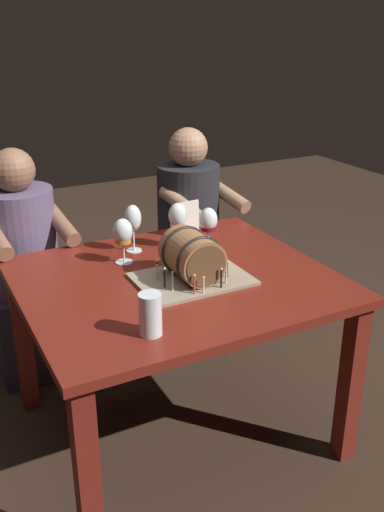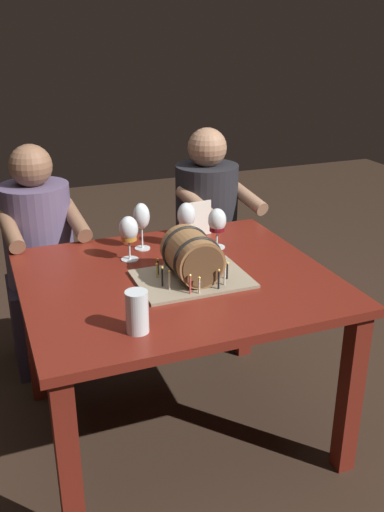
% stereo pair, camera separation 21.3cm
% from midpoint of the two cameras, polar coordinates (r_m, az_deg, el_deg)
% --- Properties ---
extents(ground_plane, '(8.00, 8.00, 0.00)m').
position_cam_midpoint_polar(ground_plane, '(2.58, -3.93, -16.86)').
color(ground_plane, '#332319').
extents(dining_table, '(1.17, 1.02, 0.72)m').
position_cam_midpoint_polar(dining_table, '(2.24, -4.35, -4.61)').
color(dining_table, maroon).
rests_on(dining_table, ground).
extents(barrel_cake, '(0.42, 0.31, 0.20)m').
position_cam_midpoint_polar(barrel_cake, '(2.13, -2.85, -0.41)').
color(barrel_cake, gray).
rests_on(barrel_cake, dining_table).
extents(wine_glass_red, '(0.08, 0.08, 0.18)m').
position_cam_midpoint_polar(wine_glass_red, '(2.44, -0.85, 3.43)').
color(wine_glass_red, white).
rests_on(wine_glass_red, dining_table).
extents(wine_glass_amber, '(0.08, 0.08, 0.19)m').
position_cam_midpoint_polar(wine_glass_amber, '(2.31, -9.56, 2.19)').
color(wine_glass_amber, white).
rests_on(wine_glass_amber, dining_table).
extents(wine_glass_white, '(0.08, 0.08, 0.20)m').
position_cam_midpoint_polar(wine_glass_white, '(2.44, -3.95, 3.83)').
color(wine_glass_white, white).
rests_on(wine_glass_white, dining_table).
extents(wine_glass_empty, '(0.07, 0.07, 0.21)m').
position_cam_midpoint_polar(wine_glass_empty, '(2.41, -8.46, 3.62)').
color(wine_glass_empty, white).
rests_on(wine_glass_empty, dining_table).
extents(beer_pint, '(0.07, 0.07, 0.14)m').
position_cam_midpoint_polar(beer_pint, '(1.79, -7.60, -6.00)').
color(beer_pint, white).
rests_on(beer_pint, dining_table).
extents(menu_card, '(0.11, 0.03, 0.16)m').
position_cam_midpoint_polar(menu_card, '(2.60, -2.71, 3.72)').
color(menu_card, silver).
rests_on(menu_card, dining_table).
extents(person_seated_left, '(0.39, 0.49, 1.12)m').
position_cam_midpoint_polar(person_seated_left, '(2.83, -18.34, -2.08)').
color(person_seated_left, '#372D40').
rests_on(person_seated_left, ground).
extents(person_seated_right, '(0.42, 0.51, 1.14)m').
position_cam_midpoint_polar(person_seated_right, '(3.05, -2.31, 1.08)').
color(person_seated_right, black).
rests_on(person_seated_right, ground).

